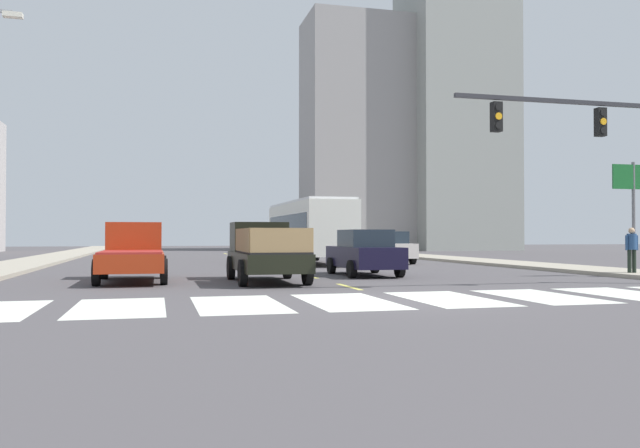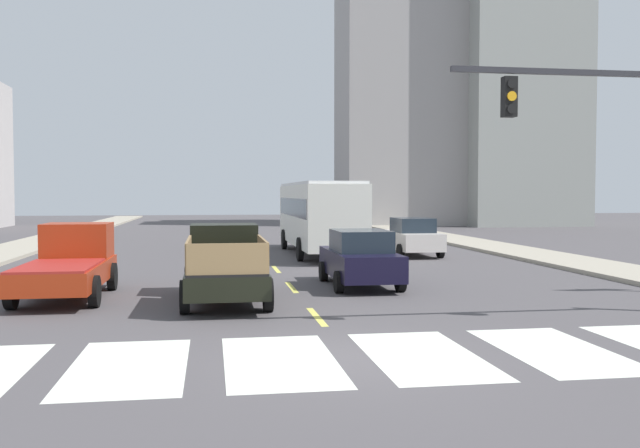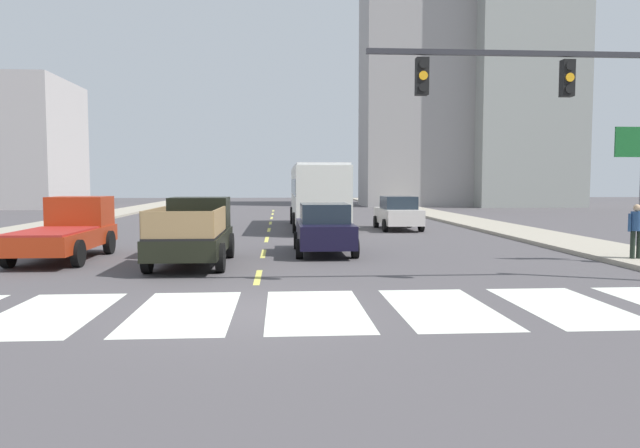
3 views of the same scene
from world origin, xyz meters
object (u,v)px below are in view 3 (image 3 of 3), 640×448
(pickup_stakebed, at_px, (194,232))
(traffic_signal_gantry, at_px, (612,108))
(sedan_near_right, at_px, (324,229))
(pickup_dark, at_px, (68,230))
(city_bus, at_px, (317,191))
(pedestrian_waiting, at_px, (636,227))
(sedan_mid, at_px, (398,213))

(pickup_stakebed, xyz_separation_m, traffic_signal_gantry, (10.35, -4.64, 3.25))
(pickup_stakebed, bearing_deg, sedan_near_right, 25.89)
(pickup_dark, xyz_separation_m, sedan_near_right, (8.31, 0.71, -0.06))
(city_bus, bearing_deg, pedestrian_waiting, -60.00)
(pickup_dark, relative_size, sedan_mid, 1.18)
(pickup_stakebed, distance_m, city_bus, 13.87)
(traffic_signal_gantry, bearing_deg, city_bus, 108.13)
(pickup_dark, xyz_separation_m, sedan_mid, (12.85, 10.51, -0.06))
(pickup_stakebed, height_order, pedestrian_waiting, pickup_stakebed)
(pickup_stakebed, bearing_deg, city_bus, 70.11)
(pedestrian_waiting, bearing_deg, pickup_dark, 119.14)
(city_bus, distance_m, pedestrian_waiting, 16.63)
(sedan_near_right, xyz_separation_m, traffic_signal_gantry, (6.24, -6.69, 3.33))
(pickup_stakebed, distance_m, sedan_mid, 14.67)
(pickup_dark, relative_size, pedestrian_waiting, 3.17)
(city_bus, xyz_separation_m, sedan_near_right, (-0.44, -11.00, -1.09))
(city_bus, relative_size, sedan_mid, 2.45)
(pickup_stakebed, height_order, traffic_signal_gantry, traffic_signal_gantry)
(traffic_signal_gantry, relative_size, pedestrian_waiting, 5.25)
(sedan_near_right, relative_size, traffic_signal_gantry, 0.51)
(city_bus, xyz_separation_m, pedestrian_waiting, (8.75, -14.12, -0.84))
(sedan_near_right, height_order, sedan_mid, same)
(sedan_mid, height_order, traffic_signal_gantry, traffic_signal_gantry)
(sedan_mid, bearing_deg, pedestrian_waiting, -71.96)
(pickup_dark, height_order, pedestrian_waiting, pickup_dark)
(pickup_stakebed, relative_size, sedan_near_right, 1.18)
(pickup_stakebed, distance_m, sedan_near_right, 4.60)
(pedestrian_waiting, bearing_deg, city_bus, 68.75)
(traffic_signal_gantry, distance_m, pedestrian_waiting, 5.57)
(city_bus, bearing_deg, pickup_stakebed, -111.03)
(pickup_stakebed, height_order, sedan_near_right, pickup_stakebed)
(pickup_dark, distance_m, sedan_mid, 16.60)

